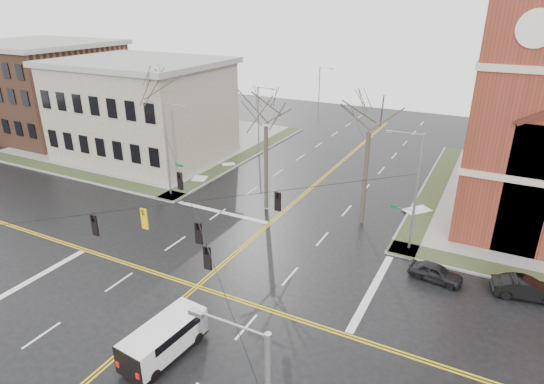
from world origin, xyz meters
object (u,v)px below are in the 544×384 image
at_px(signal_pole_nw, 168,147).
at_px(cargo_van, 167,335).
at_px(signal_pole_ne, 414,189).
at_px(tree_nw_near, 266,121).
at_px(parked_car_a, 436,272).
at_px(streetlight_north_a, 259,116).
at_px(tree_nw_far, 155,95).
at_px(parked_car_b, 526,288).
at_px(streetlight_north_b, 320,90).
at_px(tree_ne, 370,126).

relative_size(signal_pole_nw, cargo_van, 1.75).
bearing_deg(signal_pole_ne, tree_nw_near, 173.43).
bearing_deg(parked_car_a, streetlight_north_a, 58.34).
distance_m(signal_pole_ne, tree_nw_far, 25.50).
bearing_deg(signal_pole_nw, tree_nw_far, 145.17).
xyz_separation_m(signal_pole_ne, parked_car_a, (2.63, -3.38, -4.35)).
xyz_separation_m(streetlight_north_a, parked_car_a, (24.61, -19.88, -3.86)).
xyz_separation_m(signal_pole_ne, parked_car_b, (8.07, -2.77, -4.28)).
height_order(streetlight_north_b, tree_nw_near, tree_nw_near).
distance_m(parked_car_b, tree_nw_near, 22.79).
relative_size(signal_pole_ne, tree_ne, 0.76).
bearing_deg(parked_car_a, cargo_van, 147.16).
bearing_deg(tree_nw_far, parked_car_a, -10.36).
xyz_separation_m(tree_nw_far, tree_nw_near, (12.05, -0.18, -1.10)).
xyz_separation_m(cargo_van, parked_car_a, (11.66, 13.84, -0.51)).
height_order(cargo_van, parked_car_a, cargo_van).
bearing_deg(signal_pole_nw, tree_nw_near, 8.84).
distance_m(streetlight_north_a, tree_ne, 22.71).
xyz_separation_m(signal_pole_ne, streetlight_north_a, (-21.97, 16.50, -0.48)).
relative_size(streetlight_north_a, parked_car_a, 2.26).
bearing_deg(signal_pole_ne, parked_car_a, -52.11).
height_order(cargo_van, tree_nw_near, tree_nw_near).
bearing_deg(tree_nw_near, tree_nw_far, 179.13).
xyz_separation_m(parked_car_b, tree_ne, (-12.46, 5.47, 7.85)).
bearing_deg(cargo_van, signal_pole_ne, 67.60).
relative_size(signal_pole_nw, parked_car_a, 2.54).
relative_size(streetlight_north_a, tree_nw_far, 0.62).
bearing_deg(streetlight_north_b, parked_car_a, -58.33).
distance_m(parked_car_b, tree_nw_far, 34.53).
height_order(signal_pole_nw, tree_nw_near, tree_nw_near).
xyz_separation_m(tree_nw_near, tree_ne, (8.61, 1.20, 0.29)).
bearing_deg(tree_nw_far, streetlight_north_a, 78.24).
bearing_deg(tree_ne, signal_pole_nw, -171.58).
bearing_deg(parked_car_b, streetlight_north_b, 25.84).
bearing_deg(streetlight_north_a, tree_ne, -38.13).
xyz_separation_m(streetlight_north_b, tree_nw_far, (-3.09, -34.82, 4.86)).
bearing_deg(tree_nw_near, signal_pole_ne, -6.57).
bearing_deg(tree_nw_far, parked_car_b, -7.65).
bearing_deg(parked_car_a, tree_nw_far, 86.91).
height_order(streetlight_north_a, tree_nw_far, tree_nw_far).
bearing_deg(parked_car_a, tree_nw_near, 79.94).
bearing_deg(parked_car_a, signal_pole_ne, 45.16).
relative_size(signal_pole_ne, tree_nw_far, 0.70).
relative_size(parked_car_a, tree_ne, 0.30).
distance_m(signal_pole_nw, cargo_van, 22.28).
relative_size(signal_pole_ne, signal_pole_nw, 1.00).
relative_size(signal_pole_nw, tree_nw_near, 0.79).
bearing_deg(tree_ne, cargo_van, -103.09).
height_order(parked_car_a, tree_nw_far, tree_nw_far).
distance_m(parked_car_b, tree_ne, 15.71).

